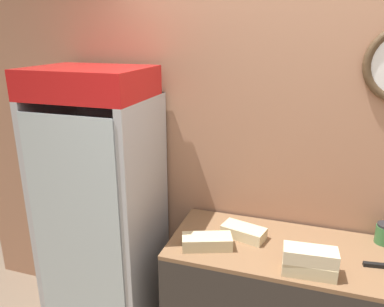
% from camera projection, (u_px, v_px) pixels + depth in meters
% --- Properties ---
extents(wall_back, '(5.20, 0.10, 2.70)m').
position_uv_depth(wall_back, '(308.00, 160.00, 2.35)').
color(wall_back, '#AD7A5B').
rests_on(wall_back, ground_plane).
extents(beverage_cooler, '(0.71, 0.62, 1.92)m').
position_uv_depth(beverage_cooler, '(105.00, 198.00, 2.55)').
color(beverage_cooler, '#B2B7BC').
rests_on(beverage_cooler, ground_plane).
extents(sandwich_stack_bottom, '(0.28, 0.13, 0.07)m').
position_uv_depth(sandwich_stack_bottom, '(309.00, 268.00, 1.93)').
color(sandwich_stack_bottom, beige).
rests_on(sandwich_stack_bottom, prep_counter).
extents(sandwich_stack_middle, '(0.28, 0.14, 0.07)m').
position_uv_depth(sandwich_stack_middle, '(310.00, 255.00, 1.91)').
color(sandwich_stack_middle, beige).
rests_on(sandwich_stack_middle, sandwich_stack_bottom).
extents(sandwich_flat_left, '(0.31, 0.21, 0.07)m').
position_uv_depth(sandwich_flat_left, '(207.00, 242.00, 2.17)').
color(sandwich_flat_left, beige).
rests_on(sandwich_flat_left, prep_counter).
extents(sandwich_flat_right, '(0.28, 0.19, 0.07)m').
position_uv_depth(sandwich_flat_right, '(244.00, 232.00, 2.28)').
color(sandwich_flat_right, beige).
rests_on(sandwich_flat_right, prep_counter).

